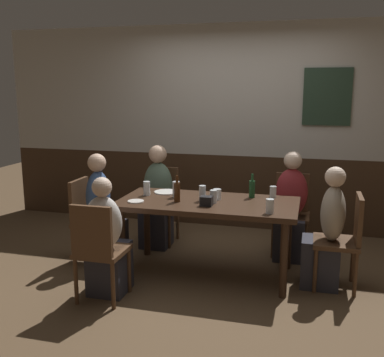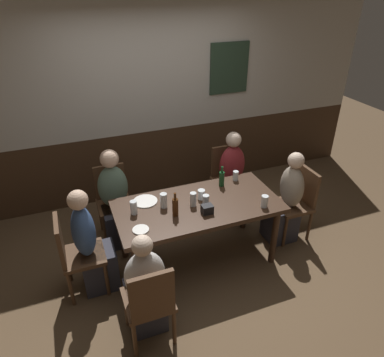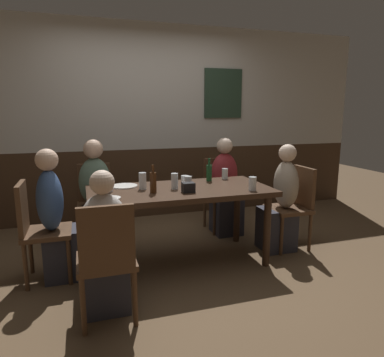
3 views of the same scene
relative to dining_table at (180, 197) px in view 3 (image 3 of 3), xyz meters
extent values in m
plane|color=brown|center=(0.00, 0.00, -0.66)|extent=(12.00, 12.00, 0.00)
cube|color=#3D2819|center=(0.00, 1.65, -0.18)|extent=(6.40, 0.10, 0.95)
cube|color=#B7B2A8|center=(0.00, 1.65, 1.12)|extent=(6.40, 0.10, 1.65)
cube|color=#233828|center=(1.09, 1.58, 1.05)|extent=(0.56, 0.03, 0.68)
cube|color=#382316|center=(0.00, 0.00, 0.06)|extent=(1.72, 0.83, 0.05)
cylinder|color=#382316|center=(-0.76, -0.34, -0.31)|extent=(0.07, 0.07, 0.69)
cylinder|color=#382316|center=(0.76, -0.34, -0.31)|extent=(0.07, 0.07, 0.69)
cylinder|color=#382316|center=(-0.76, 0.34, -0.31)|extent=(0.07, 0.07, 0.69)
cylinder|color=#382316|center=(0.76, 0.34, -0.31)|extent=(0.07, 0.07, 0.69)
cube|color=#513521|center=(-1.20, 0.00, -0.23)|extent=(0.40, 0.40, 0.04)
cube|color=#513521|center=(-1.38, 0.00, 0.01)|extent=(0.04, 0.36, 0.43)
cylinder|color=#513521|center=(-1.03, 0.17, -0.45)|extent=(0.04, 0.04, 0.41)
cylinder|color=#513521|center=(-1.03, -0.17, -0.45)|extent=(0.04, 0.04, 0.41)
cylinder|color=#513521|center=(-1.37, 0.17, -0.45)|extent=(0.04, 0.04, 0.41)
cylinder|color=#513521|center=(-1.37, -0.17, -0.45)|extent=(0.04, 0.04, 0.41)
cube|color=#513521|center=(1.20, 0.00, -0.23)|extent=(0.40, 0.40, 0.04)
cube|color=#513521|center=(1.38, 0.00, 0.01)|extent=(0.04, 0.36, 0.43)
cylinder|color=#513521|center=(1.03, -0.17, -0.45)|extent=(0.04, 0.04, 0.41)
cylinder|color=#513521|center=(1.03, 0.17, -0.45)|extent=(0.04, 0.04, 0.41)
cylinder|color=#513521|center=(1.37, -0.17, -0.45)|extent=(0.04, 0.04, 0.41)
cylinder|color=#513521|center=(1.37, 0.17, -0.45)|extent=(0.04, 0.04, 0.41)
cube|color=#513521|center=(-0.76, -0.76, -0.23)|extent=(0.40, 0.40, 0.04)
cube|color=#513521|center=(-0.76, -0.94, 0.01)|extent=(0.36, 0.04, 0.43)
cylinder|color=#513521|center=(-0.93, -0.59, -0.45)|extent=(0.04, 0.04, 0.41)
cylinder|color=#513521|center=(-0.59, -0.59, -0.45)|extent=(0.04, 0.04, 0.41)
cylinder|color=#513521|center=(-0.93, -0.93, -0.45)|extent=(0.04, 0.04, 0.41)
cylinder|color=#513521|center=(-0.59, -0.93, -0.45)|extent=(0.04, 0.04, 0.41)
cube|color=#513521|center=(-0.76, 0.76, -0.23)|extent=(0.40, 0.40, 0.04)
cube|color=#513521|center=(-0.76, 0.94, 0.01)|extent=(0.36, 0.04, 0.43)
cylinder|color=#513521|center=(-0.59, 0.59, -0.45)|extent=(0.04, 0.04, 0.41)
cylinder|color=#513521|center=(-0.93, 0.59, -0.45)|extent=(0.04, 0.04, 0.41)
cylinder|color=#513521|center=(-0.59, 0.93, -0.45)|extent=(0.04, 0.04, 0.41)
cylinder|color=#513521|center=(-0.93, 0.93, -0.45)|extent=(0.04, 0.04, 0.41)
cube|color=#513521|center=(0.76, 0.76, -0.23)|extent=(0.40, 0.40, 0.04)
cube|color=#513521|center=(0.76, 0.94, 0.01)|extent=(0.36, 0.04, 0.43)
cylinder|color=#513521|center=(0.93, 0.59, -0.45)|extent=(0.04, 0.04, 0.41)
cylinder|color=#513521|center=(0.59, 0.59, -0.45)|extent=(0.04, 0.04, 0.41)
cylinder|color=#513521|center=(0.93, 0.93, -0.45)|extent=(0.04, 0.04, 0.41)
cylinder|color=#513521|center=(0.59, 0.93, -0.45)|extent=(0.04, 0.04, 0.41)
cube|color=#2D2D38|center=(-1.07, 0.00, -0.43)|extent=(0.34, 0.32, 0.45)
ellipsoid|color=#334C7A|center=(-1.16, 0.00, 0.06)|extent=(0.22, 0.34, 0.53)
sphere|color=#DBB293|center=(-1.16, 0.00, 0.41)|extent=(0.19, 0.19, 0.19)
cube|color=#2D2D38|center=(1.07, 0.00, -0.43)|extent=(0.34, 0.32, 0.45)
ellipsoid|color=tan|center=(1.16, 0.00, 0.05)|extent=(0.22, 0.34, 0.51)
sphere|color=beige|center=(1.16, 0.00, 0.38)|extent=(0.18, 0.18, 0.18)
cube|color=#2D2D38|center=(-0.76, -0.63, -0.43)|extent=(0.32, 0.34, 0.45)
ellipsoid|color=silver|center=(-0.76, -0.72, 0.02)|extent=(0.34, 0.22, 0.46)
sphere|color=beige|center=(-0.76, -0.72, 0.33)|extent=(0.17, 0.17, 0.17)
cube|color=#2D2D38|center=(-0.76, 0.63, -0.43)|extent=(0.32, 0.34, 0.45)
ellipsoid|color=#56705B|center=(-0.76, 0.72, 0.06)|extent=(0.34, 0.22, 0.53)
sphere|color=#DBB293|center=(-0.76, 0.72, 0.41)|extent=(0.21, 0.21, 0.21)
cube|color=#2D2D38|center=(0.76, 0.63, -0.43)|extent=(0.32, 0.34, 0.45)
ellipsoid|color=maroon|center=(0.76, 0.72, 0.05)|extent=(0.34, 0.22, 0.52)
sphere|color=beige|center=(0.76, 0.72, 0.40)|extent=(0.19, 0.19, 0.19)
cylinder|color=silver|center=(0.07, -0.05, 0.15)|extent=(0.07, 0.07, 0.12)
cylinder|color=#B26623|center=(0.07, -0.05, 0.13)|extent=(0.06, 0.06, 0.08)
cylinder|color=silver|center=(-0.34, 0.08, 0.16)|extent=(0.07, 0.07, 0.16)
cylinder|color=#B26623|center=(-0.34, 0.08, 0.13)|extent=(0.06, 0.06, 0.09)
cylinder|color=silver|center=(0.62, -0.28, 0.15)|extent=(0.07, 0.07, 0.13)
cylinder|color=#C6842D|center=(0.62, -0.28, 0.12)|extent=(0.06, 0.06, 0.06)
cylinder|color=silver|center=(0.07, 0.09, 0.14)|extent=(0.08, 0.08, 0.10)
cylinder|color=#B26623|center=(0.07, 0.09, 0.10)|extent=(0.07, 0.07, 0.04)
cylinder|color=silver|center=(-0.65, 0.08, 0.16)|extent=(0.07, 0.07, 0.14)
cylinder|color=silver|center=(-0.65, 0.08, 0.14)|extent=(0.06, 0.06, 0.11)
cylinder|color=silver|center=(0.59, 0.31, 0.14)|extent=(0.07, 0.07, 0.11)
cylinder|color=#331E14|center=(0.59, 0.31, 0.11)|extent=(0.06, 0.06, 0.05)
cylinder|color=silver|center=(-0.05, 0.00, 0.16)|extent=(0.07, 0.07, 0.15)
cylinder|color=gold|center=(-0.05, 0.00, 0.12)|extent=(0.06, 0.06, 0.07)
cylinder|color=#194723|center=(0.39, 0.26, 0.17)|extent=(0.06, 0.06, 0.17)
cylinder|color=#194723|center=(0.39, 0.26, 0.29)|extent=(0.03, 0.03, 0.07)
cylinder|color=#42230F|center=(-0.28, -0.10, 0.18)|extent=(0.06, 0.06, 0.19)
cylinder|color=#42230F|center=(-0.28, -0.10, 0.30)|extent=(0.03, 0.03, 0.07)
cylinder|color=white|center=(-0.50, 0.24, 0.09)|extent=(0.26, 0.26, 0.01)
cylinder|color=white|center=(-0.66, -0.21, 0.09)|extent=(0.16, 0.16, 0.01)
cube|color=black|center=(0.03, -0.18, 0.13)|extent=(0.11, 0.09, 0.09)
camera|label=1|loc=(0.95, -4.13, 1.16)|focal=42.45mm
camera|label=2|loc=(-1.16, -2.84, 2.15)|focal=33.33mm
camera|label=3|loc=(-0.88, -3.13, 0.81)|focal=32.73mm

